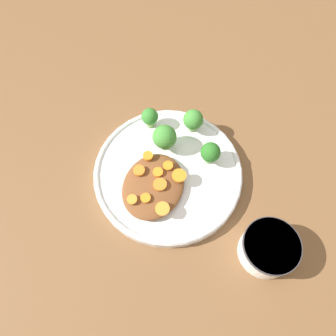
{
  "coord_description": "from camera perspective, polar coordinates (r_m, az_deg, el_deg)",
  "views": [
    {
      "loc": [
        -0.25,
        -0.1,
        0.59
      ],
      "look_at": [
        0.0,
        0.0,
        0.04
      ],
      "focal_mm": 35.0,
      "sensor_mm": 36.0,
      "label": 1
    }
  ],
  "objects": [
    {
      "name": "broccoli_floret_1",
      "position": [
        0.62,
        7.39,
        2.65
      ],
      "size": [
        0.04,
        0.04,
        0.05
      ],
      "color": "#7FA85B",
      "rests_on": "plate"
    },
    {
      "name": "carrot_slice_7",
      "position": [
        0.58,
        -0.98,
        -7.11
      ],
      "size": [
        0.03,
        0.03,
        0.0
      ],
      "primitive_type": "cylinder",
      "color": "orange",
      "rests_on": "stew_mound"
    },
    {
      "name": "carrot_slice_0",
      "position": [
        0.61,
        -5.05,
        -0.46
      ],
      "size": [
        0.02,
        0.02,
        0.01
      ],
      "primitive_type": "cylinder",
      "color": "orange",
      "rests_on": "stew_mound"
    },
    {
      "name": "ground_plane",
      "position": [
        0.65,
        0.0,
        -1.37
      ],
      "size": [
        4.0,
        4.0,
        0.0
      ],
      "primitive_type": "plane",
      "color": "brown"
    },
    {
      "name": "carrot_slice_2",
      "position": [
        0.6,
        -1.39,
        -2.9
      ],
      "size": [
        0.03,
        0.03,
        0.0
      ],
      "primitive_type": "cylinder",
      "color": "orange",
      "rests_on": "stew_mound"
    },
    {
      "name": "carrot_slice_1",
      "position": [
        0.59,
        -6.27,
        -5.48
      ],
      "size": [
        0.02,
        0.02,
        0.0
      ],
      "primitive_type": "cylinder",
      "color": "orange",
      "rests_on": "stew_mound"
    },
    {
      "name": "carrot_slice_4",
      "position": [
        0.61,
        -1.77,
        -0.72
      ],
      "size": [
        0.02,
        0.02,
        0.0
      ],
      "primitive_type": "cylinder",
      "color": "orange",
      "rests_on": "stew_mound"
    },
    {
      "name": "carrot_slice_3",
      "position": [
        0.6,
        1.95,
        -1.33
      ],
      "size": [
        0.03,
        0.03,
        0.01
      ],
      "primitive_type": "cylinder",
      "color": "orange",
      "rests_on": "stew_mound"
    },
    {
      "name": "plate",
      "position": [
        0.64,
        0.0,
        -0.86
      ],
      "size": [
        0.29,
        0.29,
        0.03
      ],
      "color": "white",
      "rests_on": "ground_plane"
    },
    {
      "name": "dip_bowl",
      "position": [
        0.6,
        17.12,
        -13.21
      ],
      "size": [
        0.1,
        0.1,
        0.06
      ],
      "color": "white",
      "rests_on": "ground_plane"
    },
    {
      "name": "broccoli_floret_3",
      "position": [
        0.66,
        4.4,
        8.33
      ],
      "size": [
        0.04,
        0.04,
        0.05
      ],
      "color": "#7FA85B",
      "rests_on": "plate"
    },
    {
      "name": "carrot_slice_6",
      "position": [
        0.61,
        0.16,
        0.23
      ],
      "size": [
        0.02,
        0.02,
        0.0
      ],
      "primitive_type": "cylinder",
      "color": "orange",
      "rests_on": "stew_mound"
    },
    {
      "name": "broccoli_floret_0",
      "position": [
        0.67,
        -3.17,
        8.83
      ],
      "size": [
        0.03,
        0.03,
        0.05
      ],
      "color": "#7FA85B",
      "rests_on": "plate"
    },
    {
      "name": "carrot_slice_8",
      "position": [
        0.59,
        -3.93,
        -5.23
      ],
      "size": [
        0.02,
        0.02,
        0.0
      ],
      "primitive_type": "cylinder",
      "color": "orange",
      "rests_on": "stew_mound"
    },
    {
      "name": "carrot_slice_5",
      "position": [
        0.62,
        -3.51,
        2.13
      ],
      "size": [
        0.02,
        0.02,
        0.01
      ],
      "primitive_type": "cylinder",
      "color": "orange",
      "rests_on": "stew_mound"
    },
    {
      "name": "broccoli_floret_2",
      "position": [
        0.63,
        -0.6,
        5.37
      ],
      "size": [
        0.05,
        0.05,
        0.06
      ],
      "color": "#759E51",
      "rests_on": "plate"
    },
    {
      "name": "stew_mound",
      "position": [
        0.61,
        -2.58,
        -3.12
      ],
      "size": [
        0.14,
        0.11,
        0.02
      ],
      "primitive_type": "ellipsoid",
      "color": "brown",
      "rests_on": "plate"
    }
  ]
}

